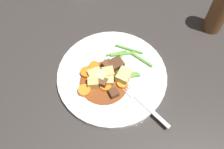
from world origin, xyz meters
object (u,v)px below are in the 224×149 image
Objects in this scene: meat_chunk_0 at (114,93)px; meat_chunk_3 at (100,72)px; potato_chunk_5 at (110,80)px; meat_chunk_1 at (108,67)px; carrot_slice_4 at (107,86)px; pepper_mill at (220,10)px; potato_chunk_4 at (95,75)px; meat_chunk_4 at (102,82)px; potato_chunk_3 at (93,83)px; carrot_slice_2 at (94,67)px; potato_chunk_1 at (101,77)px; carrot_slice_3 at (84,91)px; potato_chunk_0 at (108,73)px; meat_chunk_2 at (116,64)px; fork at (140,101)px; potato_chunk_2 at (124,76)px; carrot_slice_1 at (86,73)px; dinner_plate at (112,76)px; carrot_slice_0 at (122,84)px.

meat_chunk_0 is 0.07m from meat_chunk_3.
meat_chunk_1 reaches higher than potato_chunk_5.
pepper_mill is at bearing 148.50° from carrot_slice_4.
meat_chunk_4 is (0.01, 0.02, -0.00)m from potato_chunk_4.
potato_chunk_3 is 0.02m from potato_chunk_4.
potato_chunk_1 is (0.02, 0.03, 0.01)m from carrot_slice_2.
carrot_slice_2 is at bearing -172.80° from carrot_slice_3.
potato_chunk_0 is 1.03× the size of meat_chunk_4.
potato_chunk_0 is 0.36m from pepper_mill.
meat_chunk_2 is 0.20× the size of fork.
potato_chunk_1 is at bearing -63.65° from potato_chunk_2.
potato_chunk_0 is at bearing 109.68° from carrot_slice_1.
potato_chunk_5 is at bearing 11.04° from dinner_plate.
carrot_slice_0 is at bearing 85.93° from meat_chunk_3.
fork is at bearing 99.73° from meat_chunk_0.
potato_chunk_1 is at bearing -123.47° from carrot_slice_4.
carrot_slice_0 is at bearing 126.72° from carrot_slice_3.
carrot_slice_0 is at bearing 98.34° from potato_chunk_1.
meat_chunk_1 is at bearing -114.47° from fork.
meat_chunk_4 is (0.03, -0.00, -0.00)m from potato_chunk_0.
fork is (0.03, 0.10, -0.01)m from potato_chunk_0.
meat_chunk_4 reaches higher than meat_chunk_3.
potato_chunk_3 is at bearing -24.17° from potato_chunk_1.
carrot_slice_3 is 0.11m from meat_chunk_2.
carrot_slice_2 is 1.19× the size of meat_chunk_0.
carrot_slice_0 is 1.06× the size of potato_chunk_1.
potato_chunk_0 and potato_chunk_4 have the same top height.
potato_chunk_5 is (-0.05, 0.05, 0.00)m from carrot_slice_3.
potato_chunk_4 reaches higher than carrot_slice_2.
potato_chunk_3 is 0.04m from potato_chunk_5.
carrot_slice_0 is at bearing 95.60° from carrot_slice_1.
meat_chunk_0 reaches higher than carrot_slice_2.
potato_chunk_3 is 1.23× the size of meat_chunk_0.
dinner_plate is 12.04× the size of meat_chunk_3.
meat_chunk_0 is (0.03, 0.06, -0.00)m from potato_chunk_4.
potato_chunk_4 is 1.15× the size of potato_chunk_5.
potato_chunk_2 is (-0.03, 0.05, 0.00)m from potato_chunk_1.
meat_chunk_2 reaches higher than carrot_slice_4.
carrot_slice_3 is at bearing -39.08° from meat_chunk_4.
carrot_slice_2 is at bearing -99.49° from carrot_slice_0.
potato_chunk_2 is 0.05m from meat_chunk_0.
carrot_slice_1 and carrot_slice_3 have the same top height.
potato_chunk_4 is at bearing -55.46° from potato_chunk_0.
potato_chunk_5 is (0.02, 0.00, 0.02)m from dinner_plate.
meat_chunk_1 reaches higher than carrot_slice_4.
potato_chunk_1 is 0.98× the size of potato_chunk_3.
pepper_mill is (-0.32, 0.21, 0.05)m from meat_chunk_4.
meat_chunk_0 is at bearing 54.68° from meat_chunk_3.
carrot_slice_2 is 0.09m from meat_chunk_0.
carrot_slice_0 is 1.07× the size of carrot_slice_2.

